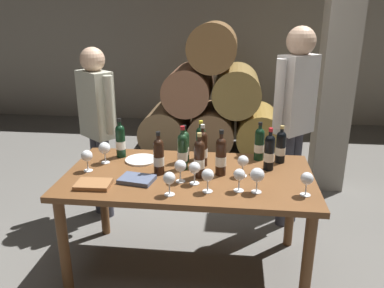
# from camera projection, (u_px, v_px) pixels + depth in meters

# --- Properties ---
(ground_plane) EXTENTS (14.00, 14.00, 0.00)m
(ground_plane) POSITION_uv_depth(u_px,v_px,m) (189.00, 267.00, 2.92)
(ground_plane) COLOR #66635E
(cellar_back_wall) EXTENTS (10.00, 0.24, 2.80)m
(cellar_back_wall) POSITION_uv_depth(u_px,v_px,m) (219.00, 37.00, 6.41)
(cellar_back_wall) COLOR gray
(cellar_back_wall) RESTS_ON ground_plane
(barrel_stack) EXTENTS (1.86, 0.90, 1.69)m
(barrel_stack) POSITION_uv_depth(u_px,v_px,m) (212.00, 103.00, 5.15)
(barrel_stack) COLOR olive
(barrel_stack) RESTS_ON ground_plane
(stone_pillar) EXTENTS (0.32, 0.32, 2.60)m
(stone_pillar) POSITION_uv_depth(u_px,v_px,m) (338.00, 66.00, 3.86)
(stone_pillar) COLOR gray
(stone_pillar) RESTS_ON ground_plane
(dining_table) EXTENTS (1.70, 0.90, 0.76)m
(dining_table) POSITION_uv_depth(u_px,v_px,m) (189.00, 186.00, 2.70)
(dining_table) COLOR brown
(dining_table) RESTS_ON ground_plane
(wine_bottle_0) EXTENTS (0.07, 0.07, 0.32)m
(wine_bottle_0) POSITION_uv_depth(u_px,v_px,m) (221.00, 156.00, 2.62)
(wine_bottle_0) COLOR black
(wine_bottle_0) RESTS_ON dining_table
(wine_bottle_1) EXTENTS (0.07, 0.07, 0.28)m
(wine_bottle_1) POSITION_uv_depth(u_px,v_px,m) (184.00, 146.00, 2.85)
(wine_bottle_1) COLOR #19381E
(wine_bottle_1) RESTS_ON dining_table
(wine_bottle_2) EXTENTS (0.07, 0.07, 0.30)m
(wine_bottle_2) POSITION_uv_depth(u_px,v_px,m) (120.00, 140.00, 2.95)
(wine_bottle_2) COLOR black
(wine_bottle_2) RESTS_ON dining_table
(wine_bottle_3) EXTENTS (0.07, 0.07, 0.30)m
(wine_bottle_3) POSITION_uv_depth(u_px,v_px,m) (201.00, 143.00, 2.91)
(wine_bottle_3) COLOR black
(wine_bottle_3) RESTS_ON dining_table
(wine_bottle_4) EXTENTS (0.07, 0.07, 0.29)m
(wine_bottle_4) POSITION_uv_depth(u_px,v_px,m) (259.00, 144.00, 2.89)
(wine_bottle_4) COLOR black
(wine_bottle_4) RESTS_ON dining_table
(wine_bottle_5) EXTENTS (0.07, 0.07, 0.31)m
(wine_bottle_5) POSITION_uv_depth(u_px,v_px,m) (199.00, 158.00, 2.59)
(wine_bottle_5) COLOR black
(wine_bottle_5) RESTS_ON dining_table
(wine_bottle_6) EXTENTS (0.07, 0.07, 0.31)m
(wine_bottle_6) POSITION_uv_depth(u_px,v_px,m) (269.00, 152.00, 2.71)
(wine_bottle_6) COLOR black
(wine_bottle_6) RESTS_ON dining_table
(wine_bottle_7) EXTENTS (0.07, 0.07, 0.30)m
(wine_bottle_7) POSITION_uv_depth(u_px,v_px,m) (159.00, 156.00, 2.64)
(wine_bottle_7) COLOR black
(wine_bottle_7) RESTS_ON dining_table
(wine_bottle_8) EXTENTS (0.07, 0.07, 0.32)m
(wine_bottle_8) POSITION_uv_depth(u_px,v_px,m) (183.00, 151.00, 2.71)
(wine_bottle_8) COLOR #19381E
(wine_bottle_8) RESTS_ON dining_table
(wine_bottle_9) EXTENTS (0.07, 0.07, 0.31)m
(wine_bottle_9) POSITION_uv_depth(u_px,v_px,m) (202.00, 148.00, 2.78)
(wine_bottle_9) COLOR black
(wine_bottle_9) RESTS_ON dining_table
(wine_bottle_10) EXTENTS (0.07, 0.07, 0.28)m
(wine_bottle_10) POSITION_uv_depth(u_px,v_px,m) (281.00, 146.00, 2.84)
(wine_bottle_10) COLOR black
(wine_bottle_10) RESTS_ON dining_table
(wine_glass_0) EXTENTS (0.08, 0.08, 0.15)m
(wine_glass_0) POSITION_uv_depth(u_px,v_px,m) (307.00, 179.00, 2.33)
(wine_glass_0) COLOR white
(wine_glass_0) RESTS_ON dining_table
(wine_glass_1) EXTENTS (0.08, 0.08, 0.15)m
(wine_glass_1) POSITION_uv_depth(u_px,v_px,m) (208.00, 176.00, 2.38)
(wine_glass_1) COLOR white
(wine_glass_1) RESTS_ON dining_table
(wine_glass_2) EXTENTS (0.09, 0.09, 0.16)m
(wine_glass_2) POSITION_uv_depth(u_px,v_px,m) (257.00, 175.00, 2.37)
(wine_glass_2) COLOR white
(wine_glass_2) RESTS_ON dining_table
(wine_glass_3) EXTENTS (0.08, 0.08, 0.15)m
(wine_glass_3) POSITION_uv_depth(u_px,v_px,m) (169.00, 179.00, 2.34)
(wine_glass_3) COLOR white
(wine_glass_3) RESTS_ON dining_table
(wine_glass_4) EXTENTS (0.08, 0.08, 0.15)m
(wine_glass_4) POSITION_uv_depth(u_px,v_px,m) (87.00, 156.00, 2.69)
(wine_glass_4) COLOR white
(wine_glass_4) RESTS_ON dining_table
(wine_glass_5) EXTENTS (0.08, 0.08, 0.15)m
(wine_glass_5) POSITION_uv_depth(u_px,v_px,m) (243.00, 162.00, 2.61)
(wine_glass_5) COLOR white
(wine_glass_5) RESTS_ON dining_table
(wine_glass_6) EXTENTS (0.08, 0.08, 0.15)m
(wine_glass_6) POSITION_uv_depth(u_px,v_px,m) (195.00, 169.00, 2.49)
(wine_glass_6) COLOR white
(wine_glass_6) RESTS_ON dining_table
(wine_glass_7) EXTENTS (0.07, 0.07, 0.15)m
(wine_glass_7) POSITION_uv_depth(u_px,v_px,m) (239.00, 175.00, 2.39)
(wine_glass_7) COLOR white
(wine_glass_7) RESTS_ON dining_table
(wine_glass_8) EXTENTS (0.09, 0.09, 0.16)m
(wine_glass_8) POSITION_uv_depth(u_px,v_px,m) (104.00, 148.00, 2.83)
(wine_glass_8) COLOR white
(wine_glass_8) RESTS_ON dining_table
(wine_glass_9) EXTENTS (0.08, 0.08, 0.15)m
(wine_glass_9) POSITION_uv_depth(u_px,v_px,m) (180.00, 167.00, 2.52)
(wine_glass_9) COLOR white
(wine_glass_9) RESTS_ON dining_table
(tasting_notebook) EXTENTS (0.25, 0.20, 0.03)m
(tasting_notebook) POSITION_uv_depth(u_px,v_px,m) (137.00, 179.00, 2.56)
(tasting_notebook) COLOR #4C5670
(tasting_notebook) RESTS_ON dining_table
(leather_ledger) EXTENTS (0.23, 0.17, 0.03)m
(leather_ledger) POSITION_uv_depth(u_px,v_px,m) (93.00, 184.00, 2.48)
(leather_ledger) COLOR #936038
(leather_ledger) RESTS_ON dining_table
(serving_plate) EXTENTS (0.24, 0.24, 0.01)m
(serving_plate) POSITION_uv_depth(u_px,v_px,m) (141.00, 160.00, 2.91)
(serving_plate) COLOR white
(serving_plate) RESTS_ON dining_table
(sommelier_presenting) EXTENTS (0.38, 0.36, 1.72)m
(sommelier_presenting) POSITION_uv_depth(u_px,v_px,m) (295.00, 111.00, 3.20)
(sommelier_presenting) COLOR #383842
(sommelier_presenting) RESTS_ON ground_plane
(taster_seated_left) EXTENTS (0.40, 0.34, 1.54)m
(taster_seated_left) POSITION_uv_depth(u_px,v_px,m) (97.00, 120.00, 3.39)
(taster_seated_left) COLOR #383842
(taster_seated_left) RESTS_ON ground_plane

